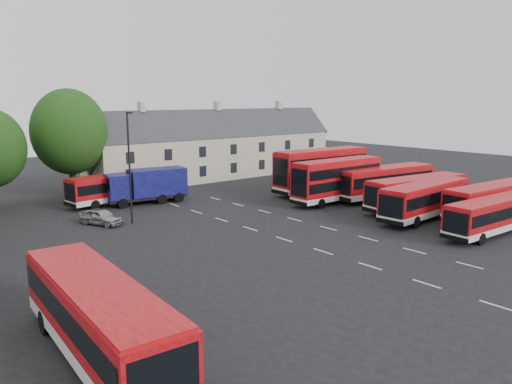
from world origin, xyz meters
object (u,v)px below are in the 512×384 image
bus_west (98,314)px  lamppost (130,165)px  bus_row_a (492,214)px  box_truck (148,184)px  silver_car (101,217)px  bus_dd_south (337,178)px

bus_west → lamppost: size_ratio=1.29×
bus_row_a → box_truck: 31.55m
bus_row_a → silver_car: bus_row_a is taller
bus_dd_south → silver_car: bearing=164.9°
box_truck → lamppost: lamppost is taller
bus_row_a → silver_car: bearing=137.5°
silver_car → box_truck: bearing=12.0°
bus_west → box_truck: box_truck is taller
lamppost → box_truck: bearing=52.6°
bus_dd_south → lamppost: 20.89m
bus_row_a → box_truck: size_ratio=1.23×
bus_west → box_truck: 31.16m
box_truck → silver_car: bearing=-134.8°
bus_west → silver_car: size_ratio=3.02×
silver_car → lamppost: size_ratio=0.43×
bus_dd_south → lamppost: size_ratio=1.15×
bus_west → silver_car: bearing=-19.3°
lamppost → bus_west: bearing=-119.3°
bus_dd_south → lamppost: lamppost is taller
bus_west → silver_car: bus_west is taller
bus_row_a → box_truck: (-14.78, 27.88, 0.25)m
bus_row_a → bus_dd_south: bearing=92.3°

